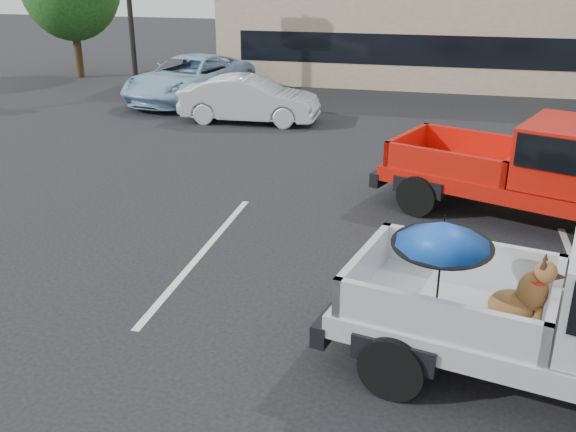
# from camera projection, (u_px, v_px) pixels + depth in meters

# --- Properties ---
(ground) EXTENTS (90.00, 90.00, 0.00)m
(ground) POSITION_uv_depth(u_px,v_px,m) (366.00, 340.00, 8.26)
(ground) COLOR black
(ground) RESTS_ON ground
(stripe_left) EXTENTS (0.12, 5.00, 0.01)m
(stripe_left) POSITION_uv_depth(u_px,v_px,m) (202.00, 253.00, 10.72)
(stripe_left) COLOR silver
(stripe_left) RESTS_ON ground
(red_pickup) EXTENTS (6.19, 4.03, 1.93)m
(red_pickup) POSITION_uv_depth(u_px,v_px,m) (562.00, 171.00, 11.43)
(red_pickup) COLOR black
(red_pickup) RESTS_ON ground
(silver_sedan) EXTENTS (4.16, 1.58, 1.35)m
(silver_sedan) POSITION_uv_depth(u_px,v_px,m) (250.00, 100.00, 19.09)
(silver_sedan) COLOR silver
(silver_sedan) RESTS_ON ground
(blue_suv) EXTENTS (3.63, 5.84, 1.51)m
(blue_suv) POSITION_uv_depth(u_px,v_px,m) (190.00, 79.00, 21.99)
(blue_suv) COLOR #92B9D9
(blue_suv) RESTS_ON ground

